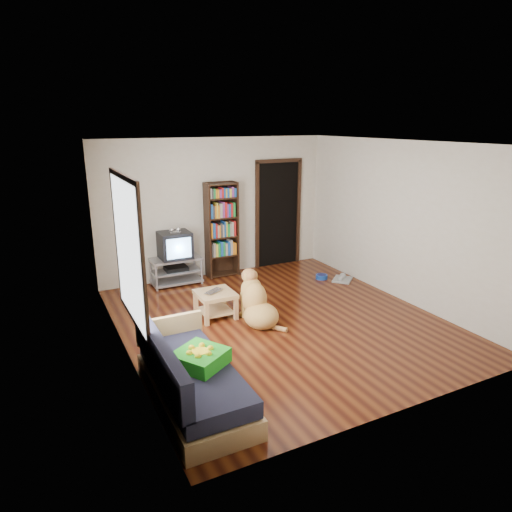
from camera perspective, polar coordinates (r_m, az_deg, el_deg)
name	(u,v)px	position (r m, az deg, el deg)	size (l,w,h in m)	color
ground	(280,320)	(6.93, 2.97, -8.04)	(5.00, 5.00, 0.00)	#5A270F
ceiling	(282,143)	(6.31, 3.32, 13.95)	(5.00, 5.00, 0.00)	white
wall_back	(216,208)	(8.71, -5.08, 6.01)	(4.50, 4.50, 0.00)	beige
wall_front	(411,294)	(4.60, 18.79, -4.49)	(4.50, 4.50, 0.00)	beige
wall_left	(119,257)	(5.76, -16.70, -0.12)	(5.00, 5.00, 0.00)	beige
wall_right	(400,222)	(7.84, 17.61, 4.12)	(5.00, 5.00, 0.00)	beige
green_cushion	(200,358)	(4.92, -6.98, -12.54)	(0.48, 0.48, 0.16)	green
laptop	(216,292)	(6.90, -5.03, -4.51)	(0.32, 0.20, 0.03)	#BAB9BE
dog_bowl	(322,277)	(8.76, 8.20, -2.57)	(0.22, 0.22, 0.08)	#163E99
grey_rag	(342,279)	(8.74, 10.75, -2.90)	(0.40, 0.32, 0.03)	#949494
window	(128,251)	(5.23, -15.70, 0.59)	(0.03, 1.46, 1.70)	white
doorway	(278,211)	(9.30, 2.77, 5.59)	(1.03, 0.05, 2.19)	black
tv_stand	(176,270)	(8.45, -9.95, -1.73)	(0.90, 0.45, 0.50)	#99999E
crt_tv	(174,245)	(8.34, -10.15, 1.41)	(0.55, 0.52, 0.58)	black
bookshelf	(221,225)	(8.65, -4.34, 3.92)	(0.60, 0.30, 1.80)	black
sofa	(190,381)	(5.02, -8.30, -15.15)	(0.80, 1.80, 0.80)	tan
coffee_table	(215,300)	(6.97, -5.10, -5.45)	(0.55, 0.55, 0.40)	tan
dog	(257,304)	(6.75, 0.08, -5.99)	(0.53, 0.97, 0.81)	tan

